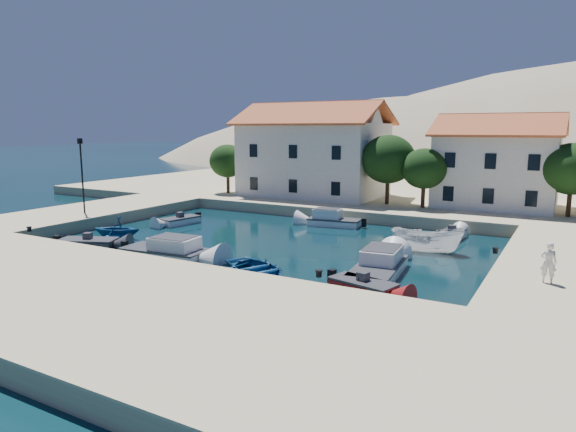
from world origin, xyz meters
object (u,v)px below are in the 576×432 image
object	(u,v)px
cabin_cruiser_south	(165,251)
building_left	(314,148)
rowboat_south	(256,275)
building_mid	(497,160)
pedestrian	(548,263)
lamppost	(82,168)
boat_east	(426,252)
cabin_cruiser_east	(378,267)

from	to	relation	value
cabin_cruiser_south	building_left	bearing A→B (deg)	89.66
rowboat_south	building_left	bearing A→B (deg)	45.65
building_mid	cabin_cruiser_south	xyz separation A→B (m)	(-15.72, -26.21, -4.75)
rowboat_south	pedestrian	bearing A→B (deg)	-53.62
rowboat_south	pedestrian	size ratio (longest dim) A/B	2.51
lamppost	pedestrian	world-z (taller)	lamppost
building_left	lamppost	size ratio (longest dim) A/B	2.36
building_mid	boat_east	size ratio (longest dim) A/B	2.24
building_left	rowboat_south	xyz separation A→B (m)	(9.36, -25.57, -5.94)
rowboat_south	cabin_cruiser_east	distance (m)	6.77
rowboat_south	boat_east	bearing A→B (deg)	-8.50
lamppost	rowboat_south	size ratio (longest dim) A/B	1.29
cabin_cruiser_south	boat_east	world-z (taller)	cabin_cruiser_south
rowboat_south	cabin_cruiser_south	bearing A→B (deg)	112.62
cabin_cruiser_south	rowboat_south	size ratio (longest dim) A/B	1.18
building_mid	cabin_cruiser_east	world-z (taller)	building_mid
cabin_cruiser_east	pedestrian	world-z (taller)	pedestrian
building_mid	rowboat_south	xyz separation A→B (m)	(-8.64, -26.57, -5.22)
building_left	cabin_cruiser_east	xyz separation A→B (m)	(15.26, -22.28, -5.46)
lamppost	cabin_cruiser_south	xyz separation A→B (m)	(13.78, -5.21, -4.28)
lamppost	rowboat_south	distance (m)	22.11
building_mid	pedestrian	distance (m)	24.72
pedestrian	building_mid	bearing A→B (deg)	-78.21
building_left	cabin_cruiser_south	distance (m)	25.90
cabin_cruiser_south	pedestrian	size ratio (longest dim) A/B	2.95
cabin_cruiser_south	building_mid	bearing A→B (deg)	53.53
building_left	cabin_cruiser_south	size ratio (longest dim) A/B	2.60
building_mid	cabin_cruiser_south	size ratio (longest dim) A/B	1.85
building_left	pedestrian	bearing A→B (deg)	-44.08
building_left	cabin_cruiser_south	xyz separation A→B (m)	(2.28, -25.21, -5.46)
building_mid	pedestrian	size ratio (longest dim) A/B	5.46
building_mid	cabin_cruiser_south	world-z (taller)	building_mid
lamppost	cabin_cruiser_east	world-z (taller)	lamppost
lamppost	cabin_cruiser_east	xyz separation A→B (m)	(26.76, -2.28, -4.28)
building_mid	pedestrian	xyz separation A→B (m)	(5.60, -23.85, -3.26)
building_mid	building_left	bearing A→B (deg)	-176.82
building_left	lamppost	xyz separation A→B (m)	(-11.50, -20.00, -1.18)
boat_east	pedestrian	bearing A→B (deg)	-140.08
lamppost	rowboat_south	bearing A→B (deg)	-14.96
building_mid	lamppost	size ratio (longest dim) A/B	1.69
lamppost	building_left	bearing A→B (deg)	60.10
building_mid	boat_east	xyz separation A→B (m)	(-1.85, -16.52, -5.22)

